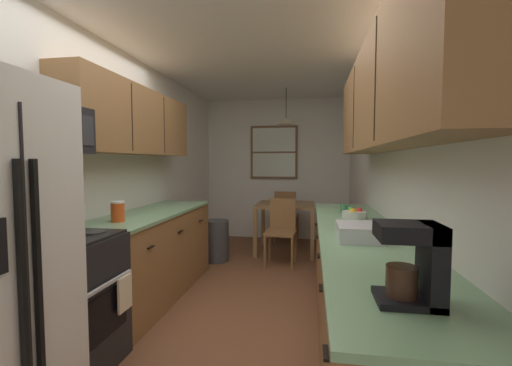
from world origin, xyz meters
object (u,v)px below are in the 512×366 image
storage_canister (118,211)px  fruit_bowl (354,213)px  dining_table (286,211)px  dining_chair_far (286,214)px  stove_range (63,303)px  dish_rack (359,232)px  coffee_maker (416,262)px  microwave_over_range (41,128)px  trash_bin (216,241)px  mug_by_coffeemaker (344,208)px  dining_chair_near (281,228)px

storage_canister → fruit_bowl: bearing=15.3°
dining_table → dining_chair_far: 0.66m
stove_range → dish_rack: stove_range is taller
stove_range → coffee_maker: size_ratio=3.79×
dining_table → dining_chair_far: size_ratio=0.98×
fruit_bowl → dining_chair_far: bearing=107.1°
stove_range → microwave_over_range: bearing=180.0°
stove_range → dining_chair_far: (1.18, 3.92, 0.03)m
dining_chair_far → trash_bin: dining_chair_far is taller
trash_bin → mug_by_coffeemaker: (1.66, -1.10, 0.65)m
coffee_maker → fruit_bowl: coffee_maker is taller
dining_chair_far → mug_by_coffeemaker: size_ratio=8.14×
trash_bin → dish_rack: (1.64, -2.29, 0.66)m
stove_range → trash_bin: 2.64m
storage_canister → dining_chair_near: bearing=58.0°
microwave_over_range → dining_chair_near: microwave_over_range is taller
storage_canister → mug_by_coffeemaker: (1.96, 0.84, -0.05)m
fruit_bowl → dish_rack: bearing=-94.9°
dining_chair_near → coffee_maker: coffee_maker is taller
microwave_over_range → dining_chair_far: size_ratio=0.64×
fruit_bowl → mug_by_coffeemaker: bearing=101.8°
dining_chair_near → coffee_maker: (0.78, -3.30, 0.55)m
dining_chair_far → storage_canister: (-1.19, -3.25, 0.49)m
trash_bin → dish_rack: dish_rack is taller
microwave_over_range → storage_canister: microwave_over_range is taller
mug_by_coffeemaker → coffee_maker: bearing=-88.8°
microwave_over_range → storage_canister: size_ratio=3.22×
dining_chair_far → dish_rack: (0.75, -3.59, 0.45)m
dining_chair_far → fruit_bowl: bearing=-72.9°
dining_table → trash_bin: size_ratio=1.52×
dining_chair_near → mug_by_coffeemaker: mug_by_coffeemaker is taller
stove_range → dining_table: 3.50m
dining_chair_near → dish_rack: dish_rack is taller
trash_bin → dining_chair_far: bearing=55.7°
storage_canister → fruit_bowl: (2.02, 0.55, -0.05)m
dining_table → dining_chair_far: dining_chair_far is taller
dish_rack → dining_table: bearing=103.5°
microwave_over_range → dining_table: (1.34, 3.27, -0.99)m
fruit_bowl → dining_table: bearing=110.9°
stove_range → dining_table: stove_range is taller
stove_range → dining_chair_near: stove_range is taller
mug_by_coffeemaker → trash_bin: bearing=146.4°
coffee_maker → fruit_bowl: (0.02, 1.89, -0.11)m
dining_chair_far → stove_range: bearing=-106.8°
storage_canister → trash_bin: bearing=81.2°
dish_rack → dining_chair_near: bearing=107.3°
dish_rack → mug_by_coffeemaker: bearing=89.2°
dining_chair_far → trash_bin: size_ratio=1.55×
trash_bin → mug_by_coffeemaker: size_ratio=5.26×
trash_bin → dining_table: bearing=35.1°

